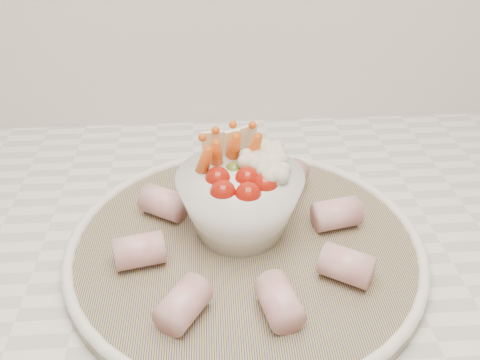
{
  "coord_description": "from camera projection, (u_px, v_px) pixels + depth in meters",
  "views": [
    {
      "loc": [
        0.08,
        0.98,
        1.32
      ],
      "look_at": [
        0.11,
        1.45,
        1.0
      ],
      "focal_mm": 40.0,
      "sensor_mm": 36.0,
      "label": 1
    }
  ],
  "objects": [
    {
      "name": "cured_meat_rolls",
      "position": [
        245.0,
        231.0,
        0.58
      ],
      "size": [
        0.27,
        0.28,
        0.03
      ],
      "color": "#BF5764",
      "rests_on": "serving_platter"
    },
    {
      "name": "veggie_bowl",
      "position": [
        241.0,
        197.0,
        0.58
      ],
      "size": [
        0.14,
        0.14,
        0.11
      ],
      "color": "white",
      "rests_on": "serving_platter"
    },
    {
      "name": "serving_platter",
      "position": [
        245.0,
        246.0,
        0.59
      ],
      "size": [
        0.39,
        0.39,
        0.02
      ],
      "color": "navy",
      "rests_on": "kitchen_counter"
    }
  ]
}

